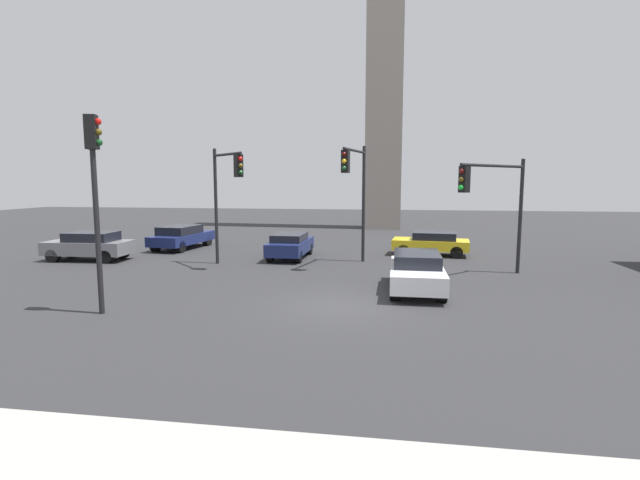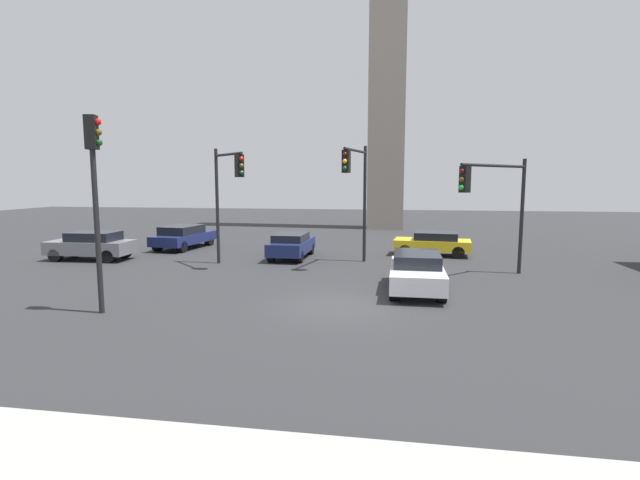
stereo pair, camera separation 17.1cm
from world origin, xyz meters
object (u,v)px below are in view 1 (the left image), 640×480
object	(u,v)px
traffic_light_2	(356,181)
car_0	(89,245)
traffic_light_0	(226,184)
traffic_light_1	(95,179)
car_2	(417,271)
car_4	(182,236)
car_3	(290,245)
car_1	(431,243)
traffic_light_3	(494,193)

from	to	relation	value
traffic_light_2	car_0	world-z (taller)	traffic_light_2
car_0	traffic_light_0	bearing A→B (deg)	172.45
traffic_light_1	car_2	distance (m)	11.23
car_0	car_4	distance (m)	5.50
traffic_light_2	car_4	distance (m)	12.10
traffic_light_2	traffic_light_0	bearing A→B (deg)	-66.70
car_2	car_3	world-z (taller)	car_2
car_1	car_4	world-z (taller)	car_4
traffic_light_2	car_1	world-z (taller)	traffic_light_2
traffic_light_3	car_2	bearing A→B (deg)	-6.99
car_1	car_2	xyz separation A→B (m)	(-1.27, -8.69, 0.04)
traffic_light_2	car_3	bearing A→B (deg)	-104.22
traffic_light_0	traffic_light_2	xyz separation A→B (m)	(5.95, 1.13, 0.15)
car_4	car_0	bearing A→B (deg)	155.68
car_3	traffic_light_0	bearing A→B (deg)	141.69
traffic_light_1	car_1	bearing A→B (deg)	36.67
traffic_light_2	car_2	distance (m)	6.39
traffic_light_0	car_4	xyz separation A→B (m)	(-4.86, 5.43, -3.15)
car_2	car_3	distance (m)	9.04
traffic_light_1	car_3	bearing A→B (deg)	58.85
car_1	car_4	distance (m)	14.73
car_2	car_4	world-z (taller)	car_2
traffic_light_1	car_3	distance (m)	12.12
car_3	car_4	size ratio (longest dim) A/B	0.87
traffic_light_3	traffic_light_1	bearing A→B (deg)	-17.29
car_1	car_2	distance (m)	8.78
traffic_light_1	traffic_light_3	bearing A→B (deg)	15.31
car_1	car_3	size ratio (longest dim) A/B	1.02
traffic_light_3	car_1	xyz separation A→B (m)	(-1.91, 6.09, -2.88)
traffic_light_3	car_3	distance (m)	10.58
traffic_light_3	car_1	bearing A→B (deg)	-118.81
car_4	traffic_light_0	bearing A→B (deg)	-131.55
traffic_light_2	car_0	size ratio (longest dim) A/B	1.36
traffic_light_2	traffic_light_3	size ratio (longest dim) A/B	1.15
traffic_light_2	car_1	bearing A→B (deg)	147.54
car_0	car_3	distance (m)	10.33
traffic_light_0	car_3	size ratio (longest dim) A/B	1.35
car_2	car_3	xyz separation A→B (m)	(-6.20, 6.57, -0.03)
traffic_light_1	car_4	bearing A→B (deg)	91.81
traffic_light_3	car_3	size ratio (longest dim) A/B	1.20
traffic_light_0	car_0	xyz separation A→B (m)	(-7.69, 0.71, -3.13)
traffic_light_0	traffic_light_2	bearing A→B (deg)	55.23
traffic_light_0	car_1	bearing A→B (deg)	71.55
traffic_light_3	car_1	world-z (taller)	traffic_light_3
traffic_light_2	car_4	bearing A→B (deg)	-99.13
car_0	car_3	bearing A→B (deg)	-169.90
car_0	car_4	bearing A→B (deg)	-123.18
traffic_light_0	car_0	distance (m)	8.33
traffic_light_3	car_3	xyz separation A→B (m)	(-9.38, 3.98, -2.86)
traffic_light_1	traffic_light_3	xyz separation A→B (m)	(12.89, 7.11, -0.53)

